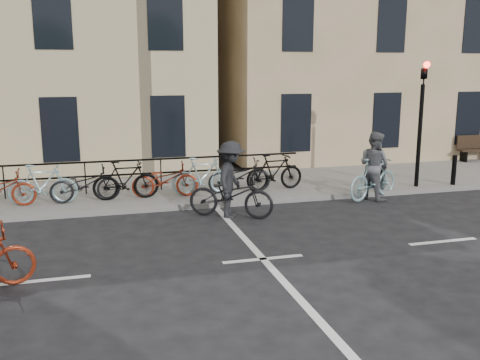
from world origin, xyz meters
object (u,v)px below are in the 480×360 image
object	(u,v)px
bench	(476,147)
cyclist_grey	(374,172)
traffic_light	(422,109)
cyclist_dark	(231,188)

from	to	relation	value
bench	cyclist_grey	xyz separation A→B (m)	(-6.55, -3.93, 0.10)
traffic_light	bench	world-z (taller)	traffic_light
traffic_light	bench	xyz separation A→B (m)	(4.80, 3.39, -1.78)
traffic_light	bench	bearing A→B (deg)	35.25
cyclist_grey	cyclist_dark	world-z (taller)	cyclist_grey
cyclist_dark	bench	bearing A→B (deg)	-37.86
bench	cyclist_grey	size ratio (longest dim) A/B	0.79
cyclist_grey	traffic_light	bearing A→B (deg)	-96.28
bench	cyclist_dark	distance (m)	11.81
bench	traffic_light	bearing A→B (deg)	-144.75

